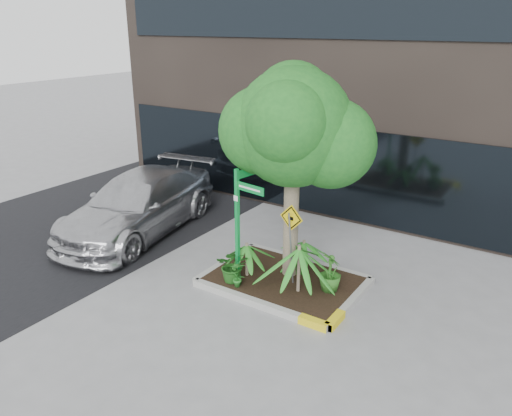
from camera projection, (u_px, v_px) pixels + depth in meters
The scene contains 14 objects.
ground at pixel (269, 287), 10.85m from camera, with size 80.00×80.00×0.00m, color gray.
asphalt_road at pixel (75, 225), 14.18m from camera, with size 7.00×80.00×0.01m, color black.
planter at pixel (284, 281), 10.91m from camera, with size 3.35×2.36×0.15m.
tree at pixel (294, 127), 10.02m from camera, with size 3.13×2.78×4.70m.
palm_front at pixel (299, 249), 10.08m from camera, with size 1.16×1.16×1.29m.
palm_left at pixel (247, 245), 10.81m from camera, with size 0.87×0.87×0.97m.
palm_back at pixel (304, 242), 11.14m from camera, with size 0.78×0.78×0.87m.
parked_car at pixel (139, 204), 13.49m from camera, with size 2.21×5.45×1.58m, color #B9BABF.
shrub_a at pixel (233, 265), 10.68m from camera, with size 0.68×0.68×0.75m, color #1A4F16.
shrub_b at pixel (330, 272), 10.31m from camera, with size 0.47×0.47×0.84m, color #29641E.
shrub_c at pixel (238, 274), 10.48m from camera, with size 0.31×0.31×0.59m, color #257624.
shrub_d at pixel (300, 259), 10.99m from camera, with size 0.41×0.41×0.75m, color #23611C.
street_sign_post at pixel (241, 216), 10.35m from camera, with size 0.78×0.85×2.65m.
cattle_sign at pixel (291, 232), 10.22m from camera, with size 0.56×0.25×1.82m.
Camera 1 is at (5.01, -8.14, 5.42)m, focal length 35.00 mm.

